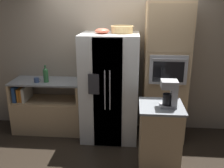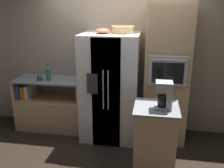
# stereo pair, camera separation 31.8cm
# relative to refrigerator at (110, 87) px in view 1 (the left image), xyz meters

# --- Properties ---
(ground_plane) EXTENTS (20.00, 20.00, 0.00)m
(ground_plane) POSITION_rel_refrigerator_xyz_m (0.09, -0.01, -0.89)
(ground_plane) COLOR black
(wall_back) EXTENTS (12.00, 0.06, 2.80)m
(wall_back) POSITION_rel_refrigerator_xyz_m (0.09, 0.43, 0.51)
(wall_back) COLOR tan
(wall_back) RESTS_ON ground_plane
(counter_left) EXTENTS (1.22, 0.56, 0.95)m
(counter_left) POSITION_rel_refrigerator_xyz_m (-1.14, 0.11, -0.54)
(counter_left) COLOR tan
(counter_left) RESTS_ON ground_plane
(refrigerator) EXTENTS (0.93, 0.82, 1.78)m
(refrigerator) POSITION_rel_refrigerator_xyz_m (0.00, 0.00, 0.00)
(refrigerator) COLOR white
(refrigerator) RESTS_ON ground_plane
(wall_oven) EXTENTS (0.69, 0.69, 2.27)m
(wall_oven) POSITION_rel_refrigerator_xyz_m (0.91, 0.08, 0.25)
(wall_oven) COLOR tan
(wall_oven) RESTS_ON ground_plane
(island_counter) EXTENTS (0.58, 0.59, 0.96)m
(island_counter) POSITION_rel_refrigerator_xyz_m (0.76, -0.88, -0.41)
(island_counter) COLOR tan
(island_counter) RESTS_ON ground_plane
(wicker_basket) EXTENTS (0.36, 0.36, 0.12)m
(wicker_basket) POSITION_rel_refrigerator_xyz_m (0.19, 0.07, 0.96)
(wicker_basket) COLOR tan
(wicker_basket) RESTS_ON refrigerator
(fruit_bowl) EXTENTS (0.23, 0.23, 0.08)m
(fruit_bowl) POSITION_rel_refrigerator_xyz_m (-0.12, -0.02, 0.93)
(fruit_bowl) COLOR #DB664C
(fruit_bowl) RESTS_ON refrigerator
(bottle_tall) EXTENTS (0.08, 0.08, 0.29)m
(bottle_tall) POSITION_rel_refrigerator_xyz_m (-1.10, 0.03, 0.19)
(bottle_tall) COLOR #33723F
(bottle_tall) RESTS_ON counter_left
(mug) EXTENTS (0.12, 0.08, 0.08)m
(mug) POSITION_rel_refrigerator_xyz_m (-1.25, -0.00, 0.10)
(mug) COLOR #384C7A
(mug) RESTS_ON counter_left
(coffee_maker) EXTENTS (0.21, 0.19, 0.35)m
(coffee_maker) POSITION_rel_refrigerator_xyz_m (0.86, -0.91, 0.26)
(coffee_maker) COLOR #B2B2B7
(coffee_maker) RESTS_ON island_counter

